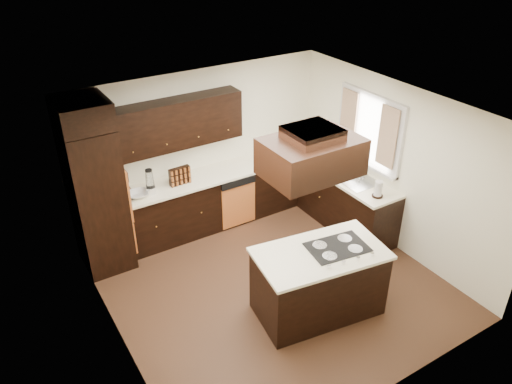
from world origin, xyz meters
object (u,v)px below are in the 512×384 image
range_hood (311,157)px  spice_rack (180,176)px  oven_column (97,200)px  island (318,283)px

range_hood → spice_rack: size_ratio=3.22×
oven_column → spice_rack: 1.25m
oven_column → range_hood: range_hood is taller
spice_rack → island: bearing=-76.8°
oven_column → island: (1.98, -2.42, -0.62)m
range_hood → spice_rack: range_hood is taller
oven_column → spice_rack: bearing=2.1°
island → spice_rack: size_ratio=4.71×
island → range_hood: size_ratio=1.46×
range_hood → spice_rack: 2.63m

